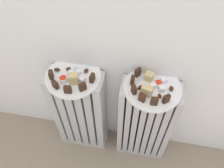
{
  "coord_description": "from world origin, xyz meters",
  "views": [
    {
      "loc": [
        0.12,
        -0.36,
        1.39
      ],
      "look_at": [
        0.0,
        0.28,
        0.6
      ],
      "focal_mm": 35.84,
      "sensor_mm": 36.0,
      "label": 1
    }
  ],
  "objects_px": {
    "plate_left": "(73,76)",
    "radiator_left": "(81,113)",
    "jam_bowl_right": "(158,84)",
    "jam_bowl_left": "(63,79)",
    "radiator_right": "(144,123)",
    "fork": "(71,72)",
    "plate_right": "(152,88)"
  },
  "relations": [
    {
      "from": "plate_left",
      "to": "radiator_left",
      "type": "bearing_deg",
      "value": 0.0
    },
    {
      "from": "jam_bowl_right",
      "to": "jam_bowl_left",
      "type": "bearing_deg",
      "value": -172.82
    },
    {
      "from": "radiator_right",
      "to": "jam_bowl_left",
      "type": "xyz_separation_m",
      "value": [
        -0.4,
        -0.04,
        0.33
      ]
    },
    {
      "from": "radiator_left",
      "to": "radiator_right",
      "type": "xyz_separation_m",
      "value": [
        0.37,
        0.0,
        0.0
      ]
    },
    {
      "from": "radiator_right",
      "to": "plate_left",
      "type": "distance_m",
      "value": 0.48
    },
    {
      "from": "plate_left",
      "to": "jam_bowl_right",
      "type": "bearing_deg",
      "value": 2.27
    },
    {
      "from": "jam_bowl_left",
      "to": "fork",
      "type": "distance_m",
      "value": 0.06
    },
    {
      "from": "plate_right",
      "to": "jam_bowl_left",
      "type": "bearing_deg",
      "value": -174.6
    },
    {
      "from": "plate_right",
      "to": "jam_bowl_right",
      "type": "relative_size",
      "value": 6.96
    },
    {
      "from": "plate_left",
      "to": "jam_bowl_left",
      "type": "bearing_deg",
      "value": -131.26
    },
    {
      "from": "radiator_right",
      "to": "jam_bowl_right",
      "type": "relative_size",
      "value": 16.27
    },
    {
      "from": "plate_right",
      "to": "jam_bowl_left",
      "type": "height_order",
      "value": "jam_bowl_left"
    },
    {
      "from": "radiator_right",
      "to": "radiator_left",
      "type": "bearing_deg",
      "value": -180.0
    },
    {
      "from": "jam_bowl_right",
      "to": "radiator_left",
      "type": "bearing_deg",
      "value": -177.73
    },
    {
      "from": "jam_bowl_left",
      "to": "radiator_left",
      "type": "bearing_deg",
      "value": 48.74
    },
    {
      "from": "radiator_right",
      "to": "plate_right",
      "type": "xyz_separation_m",
      "value": [
        0.0,
        -0.0,
        0.31
      ]
    },
    {
      "from": "plate_right",
      "to": "fork",
      "type": "relative_size",
      "value": 2.94
    },
    {
      "from": "plate_left",
      "to": "plate_right",
      "type": "height_order",
      "value": "same"
    },
    {
      "from": "plate_left",
      "to": "jam_bowl_right",
      "type": "relative_size",
      "value": 6.96
    },
    {
      "from": "radiator_right",
      "to": "fork",
      "type": "relative_size",
      "value": 6.86
    },
    {
      "from": "radiator_left",
      "to": "jam_bowl_left",
      "type": "bearing_deg",
      "value": -131.26
    },
    {
      "from": "radiator_left",
      "to": "jam_bowl_right",
      "type": "distance_m",
      "value": 0.51
    },
    {
      "from": "radiator_left",
      "to": "jam_bowl_left",
      "type": "xyz_separation_m",
      "value": [
        -0.03,
        -0.04,
        0.33
      ]
    },
    {
      "from": "plate_left",
      "to": "jam_bowl_left",
      "type": "height_order",
      "value": "jam_bowl_left"
    },
    {
      "from": "radiator_left",
      "to": "jam_bowl_left",
      "type": "distance_m",
      "value": 0.34
    },
    {
      "from": "plate_left",
      "to": "fork",
      "type": "height_order",
      "value": "fork"
    },
    {
      "from": "radiator_left",
      "to": "plate_left",
      "type": "bearing_deg",
      "value": 180.0
    },
    {
      "from": "jam_bowl_left",
      "to": "jam_bowl_right",
      "type": "distance_m",
      "value": 0.42
    },
    {
      "from": "plate_right",
      "to": "radiator_left",
      "type": "bearing_deg",
      "value": 180.0
    },
    {
      "from": "radiator_right",
      "to": "fork",
      "type": "distance_m",
      "value": 0.5
    },
    {
      "from": "jam_bowl_left",
      "to": "fork",
      "type": "relative_size",
      "value": 0.44
    },
    {
      "from": "radiator_left",
      "to": "jam_bowl_right",
      "type": "bearing_deg",
      "value": 2.27
    }
  ]
}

